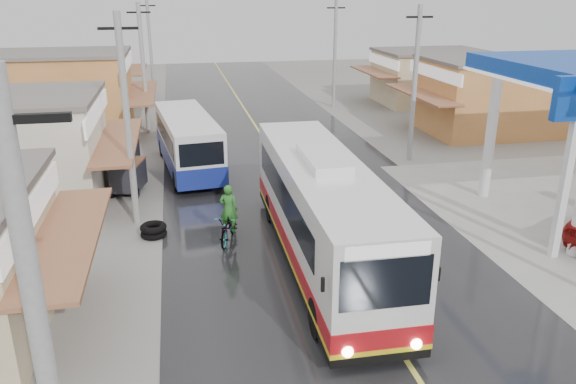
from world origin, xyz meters
name	(u,v)px	position (x,y,z in m)	size (l,w,h in m)	color
ground	(386,329)	(0.00, 0.00, 0.00)	(120.00, 120.00, 0.00)	slate
road	(282,167)	(0.00, 15.00, 0.01)	(12.00, 90.00, 0.02)	black
centre_line	(282,167)	(0.00, 15.00, 0.02)	(0.15, 90.00, 0.01)	#D8CC4C
shopfronts_left	(28,165)	(-13.00, 18.00, 0.00)	(11.00, 44.00, 5.20)	tan
shopfronts_right	(576,167)	(15.00, 12.00, 0.00)	(11.00, 44.00, 4.80)	#BCB7A5
utility_poles_left	(144,170)	(-7.00, 16.00, 0.00)	(1.60, 50.00, 8.00)	gray
utility_poles_right	(409,160)	(7.00, 15.00, 0.00)	(1.60, 36.00, 8.00)	gray
coach_bus	(322,211)	(-0.72, 4.26, 1.82)	(2.89, 12.16, 3.78)	silver
second_bus	(188,141)	(-4.72, 15.46, 1.51)	(3.25, 8.67, 2.81)	silver
cyclist	(229,223)	(-3.60, 6.46, 0.74)	(1.36, 2.21, 2.26)	black
tricycle_near	(128,175)	(-7.48, 12.52, 0.86)	(1.67, 2.19, 1.50)	#26262D
tricycle_far	(123,157)	(-7.89, 15.21, 0.95)	(1.67, 2.33, 1.67)	#26262D
tyre_stack	(154,230)	(-6.31, 7.46, 0.25)	(0.98, 0.98, 0.50)	black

